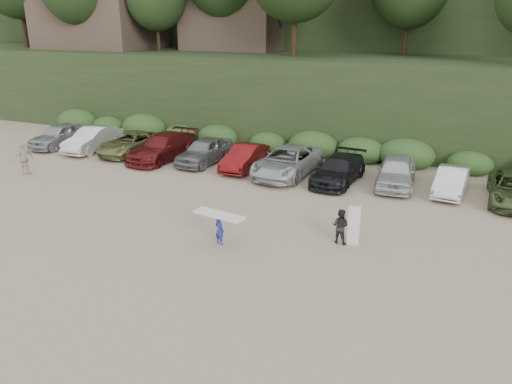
% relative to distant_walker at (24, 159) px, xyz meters
% --- Properties ---
extents(ground, '(120.00, 120.00, 0.00)m').
position_rel_distant_walker_xyz_m(ground, '(16.08, -3.88, -0.93)').
color(ground, tan).
rests_on(ground, ground).
extents(parked_cars, '(39.69, 6.01, 1.64)m').
position_rel_distant_walker_xyz_m(parked_cars, '(14.69, 6.09, -0.16)').
color(parked_cars, '#98999D').
rests_on(parked_cars, ground).
extents(distant_walker, '(0.72, 1.17, 1.86)m').
position_rel_distant_walker_xyz_m(distant_walker, '(0.00, 0.00, 0.00)').
color(distant_walker, '#B8AC9C').
rests_on(distant_walker, ground).
extents(child_surfer, '(2.27, 0.95, 1.32)m').
position_rel_distant_walker_xyz_m(child_surfer, '(14.78, -3.90, -0.03)').
color(child_surfer, navy).
rests_on(child_surfer, ground).
extents(adult_surfer, '(1.21, 0.64, 1.73)m').
position_rel_distant_walker_xyz_m(adult_surfer, '(19.25, -1.86, -0.18)').
color(adult_surfer, black).
rests_on(adult_surfer, ground).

